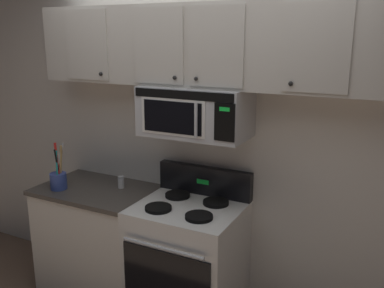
{
  "coord_description": "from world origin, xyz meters",
  "views": [
    {
      "loc": [
        1.32,
        -2.08,
        2.09
      ],
      "look_at": [
        0.0,
        0.49,
        1.35
      ],
      "focal_mm": 39.48,
      "sensor_mm": 36.0,
      "label": 1
    }
  ],
  "objects_px": {
    "utensil_crock_blue": "(59,178)",
    "salt_shaker": "(121,182)",
    "over_range_microwave": "(195,111)",
    "stove_range": "(188,260)"
  },
  "relations": [
    {
      "from": "over_range_microwave",
      "to": "utensil_crock_blue",
      "type": "distance_m",
      "value": 1.26
    },
    {
      "from": "utensil_crock_blue",
      "to": "stove_range",
      "type": "bearing_deg",
      "value": 7.75
    },
    {
      "from": "stove_range",
      "to": "over_range_microwave",
      "type": "distance_m",
      "value": 1.11
    },
    {
      "from": "utensil_crock_blue",
      "to": "salt_shaker",
      "type": "xyz_separation_m",
      "value": [
        0.43,
        0.24,
        -0.04
      ]
    },
    {
      "from": "stove_range",
      "to": "over_range_microwave",
      "type": "relative_size",
      "value": 1.47
    },
    {
      "from": "salt_shaker",
      "to": "over_range_microwave",
      "type": "bearing_deg",
      "value": 1.79
    },
    {
      "from": "utensil_crock_blue",
      "to": "salt_shaker",
      "type": "distance_m",
      "value": 0.5
    },
    {
      "from": "utensil_crock_blue",
      "to": "salt_shaker",
      "type": "height_order",
      "value": "utensil_crock_blue"
    },
    {
      "from": "over_range_microwave",
      "to": "stove_range",
      "type": "bearing_deg",
      "value": -89.86
    },
    {
      "from": "over_range_microwave",
      "to": "salt_shaker",
      "type": "relative_size",
      "value": 7.86
    }
  ]
}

